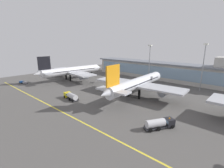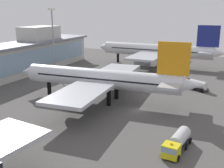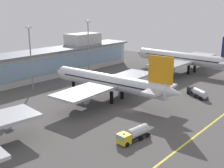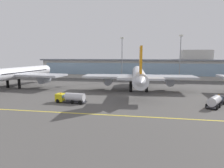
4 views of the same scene
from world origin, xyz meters
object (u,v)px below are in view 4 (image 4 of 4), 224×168
at_px(fuel_tanker_truck, 216,101).
at_px(apron_light_mast_centre, 180,51).
at_px(service_truck_far, 70,98).
at_px(apron_light_mast_west, 122,53).
at_px(airliner_near_left, 18,73).
at_px(airliner_near_right, 139,76).

height_order(fuel_tanker_truck, apron_light_mast_centre, apron_light_mast_centre).
relative_size(service_truck_far, apron_light_mast_centre, 0.39).
height_order(service_truck_far, apron_light_mast_west, apron_light_mast_west).
xyz_separation_m(airliner_near_left, airliner_near_right, (51.09, 0.31, -0.04)).
height_order(airliner_near_right, apron_light_mast_west, apron_light_mast_west).
distance_m(airliner_near_left, airliner_near_right, 51.09).
xyz_separation_m(airliner_near_left, fuel_tanker_truck, (72.60, -19.83, -4.41)).
distance_m(fuel_tanker_truck, service_truck_far, 40.21).
bearing_deg(fuel_tanker_truck, airliner_near_left, 105.52).
distance_m(service_truck_far, apron_light_mast_west, 53.69).
xyz_separation_m(service_truck_far, apron_light_mast_centre, (37.90, 52.17, 13.93)).
bearing_deg(airliner_near_right, service_truck_far, 137.41).
distance_m(airliner_near_right, fuel_tanker_truck, 29.79).
bearing_deg(service_truck_far, apron_light_mast_west, -93.09).
bearing_deg(airliner_near_right, apron_light_mast_centre, -37.70).
bearing_deg(apron_light_mast_west, fuel_tanker_truck, -56.80).
distance_m(airliner_near_left, apron_light_mast_west, 50.72).
bearing_deg(apron_light_mast_centre, fuel_tanker_truck, -87.45).
distance_m(airliner_near_right, apron_light_mast_west, 31.11).
bearing_deg(apron_light_mast_centre, airliner_near_left, -157.45).
distance_m(fuel_tanker_truck, apron_light_mast_centre, 51.06).
bearing_deg(service_truck_far, fuel_tanker_truck, -169.18).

